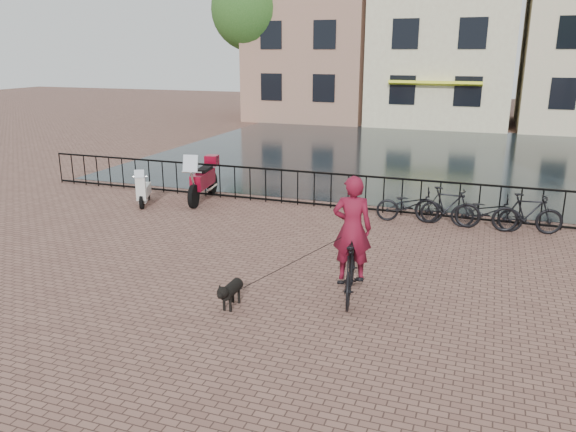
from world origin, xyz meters
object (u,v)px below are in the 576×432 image
(dog, at_px, (231,293))
(scooter, at_px, (144,185))
(cyclist, at_px, (352,245))
(motorcycle, at_px, (203,175))

(dog, height_order, scooter, scooter)
(cyclist, xyz_separation_m, motorcycle, (-5.78, 5.24, -0.22))
(cyclist, distance_m, dog, 2.28)
(cyclist, height_order, scooter, cyclist)
(dog, distance_m, scooter, 7.56)
(motorcycle, bearing_deg, scooter, -154.63)
(cyclist, relative_size, dog, 3.36)
(dog, xyz_separation_m, scooter, (-5.33, 5.36, 0.32))
(cyclist, bearing_deg, scooter, -40.52)
(cyclist, height_order, dog, cyclist)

